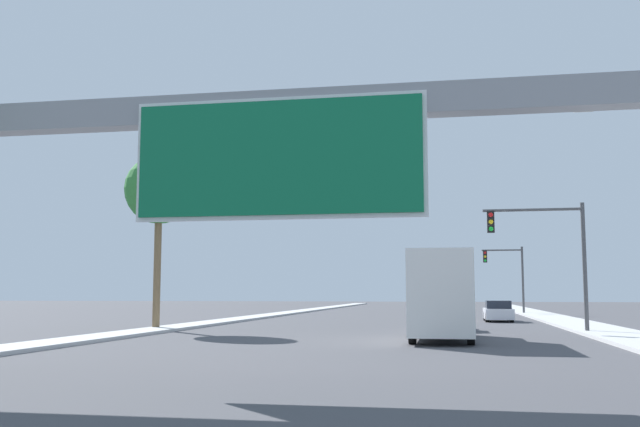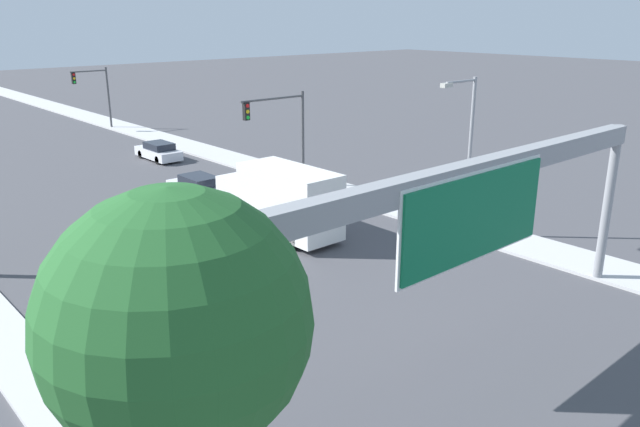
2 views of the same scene
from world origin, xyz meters
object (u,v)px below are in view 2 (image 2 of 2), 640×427
car_far_right (198,188)px  traffic_light_near_intersection (284,125)px  palm_tree_foreground (177,324)px  truck_box_primary (280,200)px  sign_gantry (470,199)px  street_lamp_right (466,145)px  car_near_right (159,151)px  traffic_light_mid_block (97,89)px

car_far_right → traffic_light_near_intersection: size_ratio=0.72×
traffic_light_near_intersection → palm_tree_foreground: size_ratio=0.75×
truck_box_primary → palm_tree_foreground: palm_tree_foreground is taller
sign_gantry → street_lamp_right: street_lamp_right is taller
car_near_right → traffic_light_mid_block: size_ratio=0.76×
car_far_right → traffic_light_mid_block: bearing=78.7°
car_far_right → car_near_right: bearing=73.5°
car_near_right → palm_tree_foreground: palm_tree_foreground is taller
car_near_right → palm_tree_foreground: size_ratio=0.54×
palm_tree_foreground → street_lamp_right: palm_tree_foreground is taller
car_far_right → palm_tree_foreground: bearing=-120.9°
sign_gantry → traffic_light_mid_block: sign_gantry is taller
car_near_right → traffic_light_near_intersection: (1.72, -13.78, 3.61)m
car_near_right → street_lamp_right: bearing=-83.5°
car_near_right → traffic_light_near_intersection: traffic_light_near_intersection is taller
car_far_right → palm_tree_foreground: (-14.65, -24.48, 5.47)m
traffic_light_mid_block → street_lamp_right: street_lamp_right is taller
car_near_right → truck_box_primary: 20.35m
traffic_light_near_intersection → palm_tree_foreground: 30.07m
truck_box_primary → traffic_light_near_intersection: size_ratio=1.26×
traffic_light_mid_block → palm_tree_foreground: bearing=-111.1°
traffic_light_near_intersection → palm_tree_foreground: palm_tree_foreground is taller
palm_tree_foreground → street_lamp_right: bearing=24.6°
sign_gantry → car_near_right: 34.94m
palm_tree_foreground → traffic_light_mid_block: bearing=68.9°
car_near_right → truck_box_primary: truck_box_primary is taller
truck_box_primary → traffic_light_mid_block: size_ratio=1.32×
car_far_right → truck_box_primary: truck_box_primary is taller
sign_gantry → car_far_right: size_ratio=4.46×
truck_box_primary → street_lamp_right: 9.71m
truck_box_primary → street_lamp_right: bearing=-45.2°
traffic_light_mid_block → palm_tree_foreground: (-20.27, -52.49, 2.17)m
car_far_right → palm_tree_foreground: palm_tree_foreground is taller
palm_tree_foreground → car_far_right: bearing=59.1°
car_near_right → traffic_light_near_intersection: bearing=-82.9°
traffic_light_near_intersection → street_lamp_right: bearing=-84.2°
car_far_right → car_near_right: car_far_right is taller
car_far_right → traffic_light_near_intersection: (5.22, -1.98, 3.55)m
car_near_right → truck_box_primary: size_ratio=0.58×
sign_gantry → car_far_right: (3.50, 22.08, -4.83)m
car_near_right → palm_tree_foreground: 40.94m
car_far_right → street_lamp_right: street_lamp_right is taller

